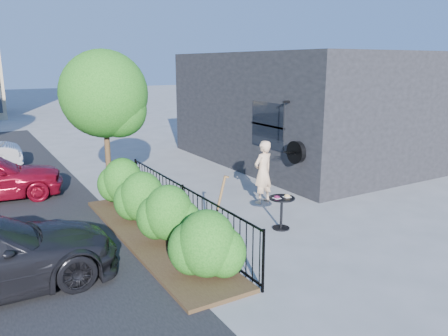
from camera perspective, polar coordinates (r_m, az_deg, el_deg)
ground at (r=10.49m, az=2.17°, el=-6.84°), size 120.00×120.00×0.00m
shop_building at (r=16.81m, az=9.79°, el=7.75°), size 6.22×9.00×4.00m
fence at (r=9.61m, az=-5.37°, el=-5.28°), size 0.05×6.05×1.10m
planting_bed at (r=9.54m, az=-9.15°, el=-8.89°), size 1.30×6.00×0.08m
shrubs at (r=9.43m, az=-8.96°, el=-4.87°), size 1.10×5.60×1.24m
patio_tree at (r=11.47m, az=-15.00°, el=8.66°), size 2.20×2.20×3.94m
cafe_table at (r=9.89m, az=7.53°, el=-5.10°), size 0.59×0.59×0.79m
woman at (r=11.57m, az=5.12°, el=-0.54°), size 0.69×0.53×1.69m
shovel at (r=8.82m, az=-1.06°, el=-6.29°), size 0.51×0.20×1.51m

